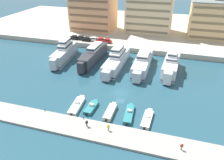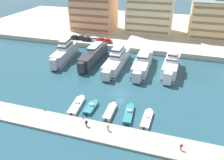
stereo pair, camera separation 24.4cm
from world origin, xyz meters
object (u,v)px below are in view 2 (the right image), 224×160
(yacht_silver_mid_left, at_px, (117,60))
(pedestrian_mid_deck, at_px, (86,123))
(motorboat_teal_left, at_px, (91,107))
(car_red_center_right, at_px, (107,41))
(yacht_charcoal_left, at_px, (94,55))
(car_black_mid_left, at_px, (87,39))
(yacht_white_center, at_px, (171,66))
(motorboat_white_far_left, at_px, (77,105))
(car_red_center, at_px, (101,40))
(pedestrian_far_side, at_px, (181,146))
(yacht_silver_far_left, at_px, (65,53))
(pedestrian_near_edge, at_px, (108,127))
(yacht_silver_center_left, at_px, (143,63))
(motorboat_teal_center_left, at_px, (129,114))
(car_white_center_left, at_px, (94,39))
(motorboat_white_center, at_px, (147,119))
(motorboat_cream_mid_left, at_px, (110,112))
(car_black_left, at_px, (81,38))
(car_black_far_left, at_px, (75,37))

(yacht_silver_mid_left, bearing_deg, pedestrian_mid_deck, -85.50)
(motorboat_teal_left, relative_size, car_red_center_right, 1.52)
(yacht_charcoal_left, distance_m, car_black_mid_left, 17.57)
(yacht_white_center, relative_size, motorboat_white_far_left, 2.16)
(motorboat_teal_left, distance_m, car_red_center, 44.87)
(car_black_mid_left, bearing_deg, yacht_silver_mid_left, -43.30)
(yacht_silver_mid_left, xyz_separation_m, pedestrian_far_side, (22.28, -33.36, -0.99))
(motorboat_teal_left, bearing_deg, yacht_silver_mid_left, 91.92)
(yacht_silver_far_left, bearing_deg, pedestrian_near_edge, -50.15)
(yacht_silver_center_left, xyz_separation_m, car_red_center_right, (-17.71, 16.16, 0.75))
(yacht_silver_center_left, bearing_deg, motorboat_white_far_left, -113.78)
(yacht_silver_far_left, relative_size, motorboat_teal_left, 3.21)
(car_red_center_right, bearing_deg, yacht_silver_mid_left, -62.60)
(motorboat_teal_center_left, xyz_separation_m, car_white_center_left, (-25.28, 42.88, 2.51))
(yacht_white_center, xyz_separation_m, car_red_center_right, (-26.88, 16.72, 0.33))
(motorboat_white_center, distance_m, car_black_mid_left, 53.79)
(motorboat_cream_mid_left, height_order, pedestrian_near_edge, pedestrian_near_edge)
(motorboat_white_far_left, height_order, car_black_left, car_black_left)
(yacht_silver_center_left, bearing_deg, pedestrian_mid_deck, -100.78)
(motorboat_white_center, relative_size, pedestrian_near_edge, 4.74)
(yacht_silver_mid_left, xyz_separation_m, car_white_center_left, (-14.98, 17.56, 0.54))
(motorboat_white_center, bearing_deg, motorboat_cream_mid_left, -179.75)
(motorboat_white_center, relative_size, car_white_center_left, 1.78)
(motorboat_white_center, height_order, car_black_far_left, car_black_far_left)
(motorboat_white_center, xyz_separation_m, pedestrian_far_side, (7.59, -7.44, 1.02))
(car_black_far_left, height_order, car_red_center_right, same)
(yacht_silver_center_left, height_order, car_white_center_left, yacht_silver_center_left)
(yacht_silver_far_left, height_order, car_red_center_right, yacht_silver_far_left)
(yacht_silver_center_left, distance_m, motorboat_white_far_left, 29.18)
(motorboat_cream_mid_left, xyz_separation_m, car_black_mid_left, (-23.73, 42.78, 2.44))
(motorboat_teal_center_left, height_order, car_red_center, car_red_center)
(car_black_mid_left, height_order, car_red_center, same)
(car_black_left, relative_size, car_red_center_right, 1.02)
(car_black_left, height_order, car_white_center_left, same)
(car_black_left, bearing_deg, motorboat_teal_left, -63.07)
(car_black_mid_left, distance_m, car_white_center_left, 2.97)
(car_black_mid_left, xyz_separation_m, car_red_center, (6.06, 0.67, 0.00))
(yacht_silver_mid_left, height_order, motorboat_cream_mid_left, yacht_silver_mid_left)
(motorboat_teal_center_left, xyz_separation_m, pedestrian_mid_deck, (-7.75, -7.04, 1.02))
(yacht_charcoal_left, xyz_separation_m, car_red_center, (-2.76, 15.85, 0.51))
(motorboat_white_far_left, relative_size, car_white_center_left, 2.00)
(motorboat_cream_mid_left, xyz_separation_m, pedestrian_near_edge, (1.54, -6.30, 0.92))
(yacht_charcoal_left, relative_size, motorboat_teal_center_left, 2.74)
(yacht_white_center, xyz_separation_m, motorboat_teal_center_left, (-7.75, -25.64, -2.17))
(pedestrian_mid_deck, bearing_deg, motorboat_white_far_left, 129.44)
(motorboat_teal_center_left, distance_m, pedestrian_far_side, 14.46)
(yacht_silver_center_left, bearing_deg, motorboat_teal_center_left, -86.89)
(motorboat_teal_center_left, height_order, car_white_center_left, car_white_center_left)
(yacht_silver_center_left, bearing_deg, motorboat_teal_left, -106.92)
(car_black_mid_left, bearing_deg, pedestrian_near_edge, -62.76)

